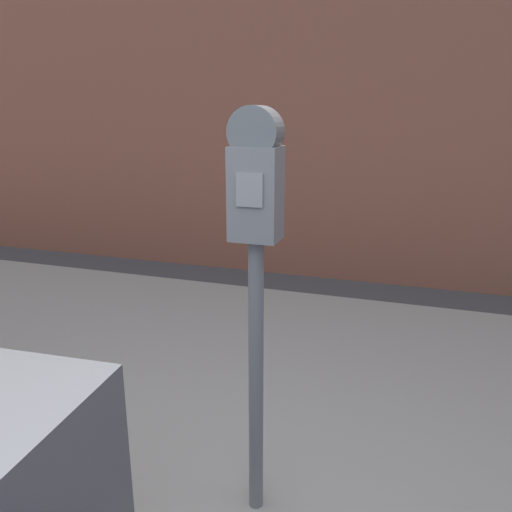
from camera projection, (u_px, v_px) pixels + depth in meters
The scene contains 2 objects.
sidewalk at pixel (306, 381), 3.15m from camera, with size 24.00×2.80×0.13m.
parking_meter at pixel (256, 234), 1.76m from camera, with size 0.17×0.14×1.59m.
Camera 1 is at (0.56, -0.56, 1.70)m, focal length 35.00 mm.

